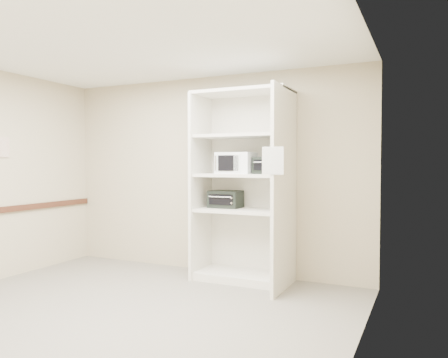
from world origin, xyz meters
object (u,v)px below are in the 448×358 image
at_px(microwave, 236,163).
at_px(toaster_oven_upper, 270,165).
at_px(toaster_oven_lower, 226,199).
at_px(shelving_unit, 246,193).

height_order(microwave, toaster_oven_upper, microwave).
height_order(toaster_oven_upper, toaster_oven_lower, toaster_oven_upper).
xyz_separation_m(toaster_oven_upper, toaster_oven_lower, (-0.64, 0.07, -0.44)).
distance_m(toaster_oven_upper, toaster_oven_lower, 0.78).
bearing_deg(toaster_oven_lower, shelving_unit, -11.06).
distance_m(shelving_unit, toaster_oven_lower, 0.33).
height_order(shelving_unit, microwave, shelving_unit).
xyz_separation_m(shelving_unit, microwave, (-0.12, -0.04, 0.37)).
relative_size(shelving_unit, toaster_oven_lower, 6.01).
bearing_deg(shelving_unit, toaster_oven_upper, -2.18).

